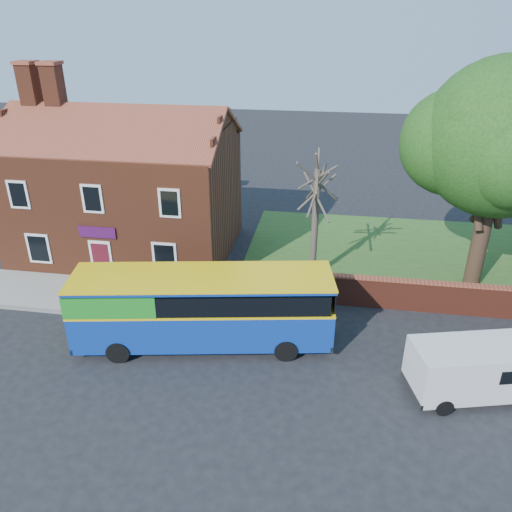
# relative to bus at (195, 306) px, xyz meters

# --- Properties ---
(ground) EXTENTS (120.00, 120.00, 0.00)m
(ground) POSITION_rel_bus_xyz_m (0.60, -2.77, -1.86)
(ground) COLOR black
(ground) RESTS_ON ground
(pavement) EXTENTS (18.00, 3.50, 0.12)m
(pavement) POSITION_rel_bus_xyz_m (-6.40, 2.98, -1.80)
(pavement) COLOR gray
(pavement) RESTS_ON ground
(kerb) EXTENTS (18.00, 0.15, 0.14)m
(kerb) POSITION_rel_bus_xyz_m (-6.40, 1.23, -1.79)
(kerb) COLOR slate
(kerb) RESTS_ON ground
(grass_strip) EXTENTS (26.00, 12.00, 0.04)m
(grass_strip) POSITION_rel_bus_xyz_m (13.60, 10.23, -1.84)
(grass_strip) COLOR #426B28
(grass_strip) RESTS_ON ground
(shop_building) EXTENTS (12.30, 8.13, 10.50)m
(shop_building) POSITION_rel_bus_xyz_m (-6.43, 8.73, 1.55)
(shop_building) COLOR brown
(shop_building) RESTS_ON ground
(boundary_wall) EXTENTS (22.00, 0.38, 1.60)m
(boundary_wall) POSITION_rel_bus_xyz_m (13.60, 4.23, -1.05)
(boundary_wall) COLOR maroon
(boundary_wall) RESTS_ON ground
(bus) EXTENTS (11.07, 4.55, 3.28)m
(bus) POSITION_rel_bus_xyz_m (0.00, 0.00, 0.00)
(bus) COLOR #0E359C
(bus) RESTS_ON ground
(van_near) EXTENTS (5.29, 3.16, 2.17)m
(van_near) POSITION_rel_bus_xyz_m (11.15, -1.50, -0.64)
(van_near) COLOR silver
(van_near) RESTS_ON ground
(large_tree) EXTENTS (9.37, 7.41, 11.43)m
(large_tree) POSITION_rel_bus_xyz_m (13.04, 7.53, 5.62)
(large_tree) COLOR black
(large_tree) RESTS_ON ground
(bare_tree) EXTENTS (2.48, 2.96, 6.62)m
(bare_tree) POSITION_rel_bus_xyz_m (4.61, 6.68, 1.54)
(bare_tree) COLOR #4C4238
(bare_tree) RESTS_ON ground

